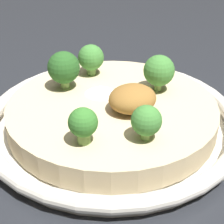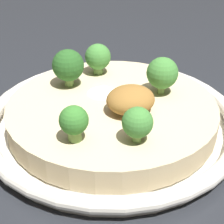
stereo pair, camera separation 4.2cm
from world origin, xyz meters
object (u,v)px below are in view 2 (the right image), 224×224
broccoli_front (137,123)px  broccoli_back_right (98,57)px  broccoli_back (68,66)px  broccoli_front_right (162,73)px  risotto_bowl (112,115)px  broccoli_left (74,122)px

broccoli_front → broccoli_back_right: 0.17m
broccoli_back → broccoli_front_right: 0.12m
broccoli_back_right → broccoli_front_right: broccoli_front_right is taller
risotto_bowl → broccoli_back: (-0.03, 0.07, 0.05)m
broccoli_front_right → broccoli_front: bearing=-136.4°
broccoli_back_right → broccoli_back: bearing=-160.9°
broccoli_left → broccoli_front_right: size_ratio=0.82×
broccoli_left → broccoli_back_right: 0.16m
risotto_bowl → broccoli_front_right: 0.08m
broccoli_left → broccoli_front: bearing=-27.9°
broccoli_back → broccoli_back_right: (0.05, 0.02, -0.00)m
risotto_bowl → broccoli_front_right: size_ratio=6.66×
risotto_bowl → broccoli_back_right: 0.10m
broccoli_front → broccoli_front_right: size_ratio=0.80×
risotto_bowl → broccoli_back: 0.09m
broccoli_left → broccoli_front_right: broccoli_front_right is taller
broccoli_back_right → broccoli_left: bearing=-123.1°
risotto_bowl → broccoli_back: broccoli_back is taller
broccoli_front → broccoli_back: broccoli_back is taller
broccoli_back → broccoli_left: size_ratio=1.27×
risotto_bowl → broccoli_front: 0.09m
broccoli_left → risotto_bowl: bearing=37.5°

